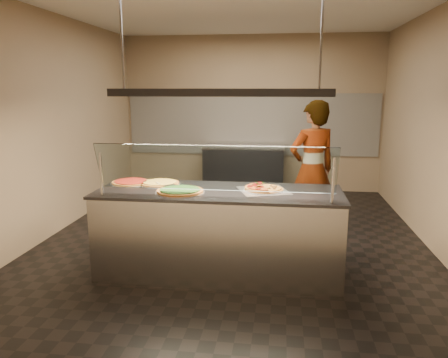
# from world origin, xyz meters

# --- Properties ---
(ground) EXTENTS (5.00, 6.00, 0.02)m
(ground) POSITION_xyz_m (0.00, 0.00, -0.01)
(ground) COLOR black
(ground) RESTS_ON ground
(ceiling) EXTENTS (5.00, 6.00, 0.02)m
(ceiling) POSITION_xyz_m (0.00, 0.00, 3.01)
(ceiling) COLOR silver
(ceiling) RESTS_ON wall_back
(wall_back) EXTENTS (5.00, 0.02, 3.00)m
(wall_back) POSITION_xyz_m (0.00, 3.01, 1.50)
(wall_back) COLOR #9A8363
(wall_back) RESTS_ON ground
(wall_front) EXTENTS (5.00, 0.02, 3.00)m
(wall_front) POSITION_xyz_m (0.00, -3.01, 1.50)
(wall_front) COLOR #9A8363
(wall_front) RESTS_ON ground
(wall_left) EXTENTS (0.02, 6.00, 3.00)m
(wall_left) POSITION_xyz_m (-2.51, 0.00, 1.50)
(wall_left) COLOR #9A8363
(wall_left) RESTS_ON ground
(wall_right) EXTENTS (0.02, 6.00, 3.00)m
(wall_right) POSITION_xyz_m (2.51, 0.00, 1.50)
(wall_right) COLOR #9A8363
(wall_right) RESTS_ON ground
(tile_band) EXTENTS (4.90, 0.02, 1.20)m
(tile_band) POSITION_xyz_m (0.00, 2.98, 1.30)
(tile_band) COLOR silver
(tile_band) RESTS_ON wall_back
(serving_counter) EXTENTS (2.60, 0.94, 0.93)m
(serving_counter) POSITION_xyz_m (-0.04, -1.16, 0.47)
(serving_counter) COLOR #B7B7BC
(serving_counter) RESTS_ON ground
(sneeze_guard) EXTENTS (2.36, 0.18, 0.54)m
(sneeze_guard) POSITION_xyz_m (-0.04, -1.50, 1.23)
(sneeze_guard) COLOR #B7B7BC
(sneeze_guard) RESTS_ON serving_counter
(perforated_tray) EXTENTS (0.62, 0.62, 0.01)m
(perforated_tray) POSITION_xyz_m (0.44, -1.12, 0.94)
(perforated_tray) COLOR silver
(perforated_tray) RESTS_ON serving_counter
(half_pizza_pepperoni) EXTENTS (0.32, 0.45, 0.05)m
(half_pizza_pepperoni) POSITION_xyz_m (0.34, -1.12, 0.96)
(half_pizza_pepperoni) COLOR brown
(half_pizza_pepperoni) RESTS_ON perforated_tray
(half_pizza_sausage) EXTENTS (0.32, 0.45, 0.04)m
(half_pizza_sausage) POSITION_xyz_m (0.54, -1.12, 0.96)
(half_pizza_sausage) COLOR brown
(half_pizza_sausage) RESTS_ON perforated_tray
(pizza_spinach) EXTENTS (0.51, 0.51, 0.03)m
(pizza_spinach) POSITION_xyz_m (-0.42, -1.31, 0.95)
(pizza_spinach) COLOR silver
(pizza_spinach) RESTS_ON serving_counter
(pizza_cheese) EXTENTS (0.46, 0.46, 0.03)m
(pizza_cheese) POSITION_xyz_m (-0.74, -0.95, 0.94)
(pizza_cheese) COLOR silver
(pizza_cheese) RESTS_ON serving_counter
(pizza_tomato) EXTENTS (0.45, 0.45, 0.03)m
(pizza_tomato) POSITION_xyz_m (-1.09, -0.94, 0.94)
(pizza_tomato) COLOR silver
(pizza_tomato) RESTS_ON serving_counter
(pizza_spatula) EXTENTS (0.27, 0.19, 0.02)m
(pizza_spatula) POSITION_xyz_m (-0.67, -1.08, 0.96)
(pizza_spatula) COLOR #B7B7BC
(pizza_spatula) RESTS_ON pizza_spinach
(prep_table) EXTENTS (1.53, 0.74, 0.93)m
(prep_table) POSITION_xyz_m (-0.09, 2.55, 0.47)
(prep_table) COLOR #303034
(prep_table) RESTS_ON ground
(worker) EXTENTS (0.80, 0.70, 1.85)m
(worker) POSITION_xyz_m (1.02, 0.21, 0.92)
(worker) COLOR #37333F
(worker) RESTS_ON ground
(heat_lamp_housing) EXTENTS (2.30, 0.18, 0.08)m
(heat_lamp_housing) POSITION_xyz_m (-0.04, -1.16, 1.95)
(heat_lamp_housing) COLOR #303034
(heat_lamp_housing) RESTS_ON ceiling
(lamp_rod_left) EXTENTS (0.02, 0.02, 1.01)m
(lamp_rod_left) POSITION_xyz_m (-1.04, -1.16, 2.50)
(lamp_rod_left) COLOR #B7B7BC
(lamp_rod_left) RESTS_ON ceiling
(lamp_rod_right) EXTENTS (0.02, 0.02, 1.01)m
(lamp_rod_right) POSITION_xyz_m (0.96, -1.16, 2.50)
(lamp_rod_right) COLOR #B7B7BC
(lamp_rod_right) RESTS_ON ceiling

